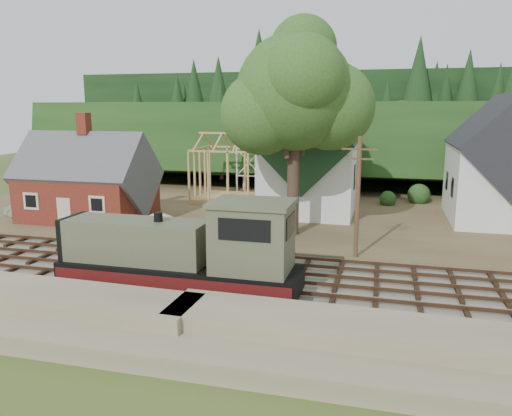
% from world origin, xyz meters
% --- Properties ---
extents(ground, '(140.00, 140.00, 0.00)m').
position_xyz_m(ground, '(0.00, 0.00, 0.00)').
color(ground, '#384C1E').
rests_on(ground, ground).
extents(embankment, '(64.00, 5.00, 1.60)m').
position_xyz_m(embankment, '(0.00, -8.50, 0.00)').
color(embankment, '#7F7259').
rests_on(embankment, ground).
extents(railroad_bed, '(64.00, 11.00, 0.16)m').
position_xyz_m(railroad_bed, '(0.00, 0.00, 0.08)').
color(railroad_bed, '#726B5B').
rests_on(railroad_bed, ground).
extents(village_flat, '(64.00, 26.00, 0.30)m').
position_xyz_m(village_flat, '(0.00, 18.00, 0.15)').
color(village_flat, brown).
rests_on(village_flat, ground).
extents(hillside, '(70.00, 28.96, 12.74)m').
position_xyz_m(hillside, '(0.00, 42.00, 0.00)').
color(hillside, '#1E3F19').
rests_on(hillside, ground).
extents(ridge, '(80.00, 20.00, 12.00)m').
position_xyz_m(ridge, '(0.00, 58.00, 0.00)').
color(ridge, black).
rests_on(ridge, ground).
extents(depot, '(10.80, 7.41, 9.00)m').
position_xyz_m(depot, '(-16.00, 11.00, 3.21)').
color(depot, '#5D1B15').
rests_on(depot, village_flat).
extents(church, '(8.40, 15.17, 13.00)m').
position_xyz_m(church, '(2.00, 19.68, 5.18)').
color(church, silver).
rests_on(church, village_flat).
extents(farmhouse, '(8.40, 10.80, 10.60)m').
position_xyz_m(farmhouse, '(18.00, 19.00, 4.87)').
color(farmhouse, silver).
rests_on(farmhouse, village_flat).
extents(timber_frame, '(8.20, 6.20, 6.99)m').
position_xyz_m(timber_frame, '(-6.00, 22.00, 3.27)').
color(timber_frame, tan).
rests_on(timber_frame, village_flat).
extents(lattice_tower, '(3.20, 3.20, 12.12)m').
position_xyz_m(lattice_tower, '(-6.00, 28.00, 10.03)').
color(lattice_tower, silver).
rests_on(lattice_tower, village_flat).
extents(big_tree, '(10.90, 8.40, 14.70)m').
position_xyz_m(big_tree, '(2.17, 10.08, 10.22)').
color(big_tree, '#38281E').
rests_on(big_tree, village_flat).
extents(telegraph_pole_near, '(2.20, 0.28, 8.00)m').
position_xyz_m(telegraph_pole_near, '(7.00, 5.20, 4.25)').
color(telegraph_pole_near, '#4C331E').
rests_on(telegraph_pole_near, ground).
extents(locomotive, '(12.68, 3.17, 5.05)m').
position_xyz_m(locomotive, '(-1.18, -3.00, 2.22)').
color(locomotive, black).
rests_on(locomotive, railroad_bed).
extents(car_blue, '(2.41, 3.50, 1.11)m').
position_xyz_m(car_blue, '(-13.91, 8.72, 0.85)').
color(car_blue, '#5597B6').
rests_on(car_blue, village_flat).
extents(car_green, '(3.67, 1.48, 1.19)m').
position_xyz_m(car_green, '(-21.78, 10.01, 0.89)').
color(car_green, '#739A6B').
rests_on(car_green, village_flat).
extents(patio_set, '(1.98, 1.98, 2.20)m').
position_xyz_m(patio_set, '(-6.84, 5.50, 2.17)').
color(patio_set, silver).
rests_on(patio_set, village_flat).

